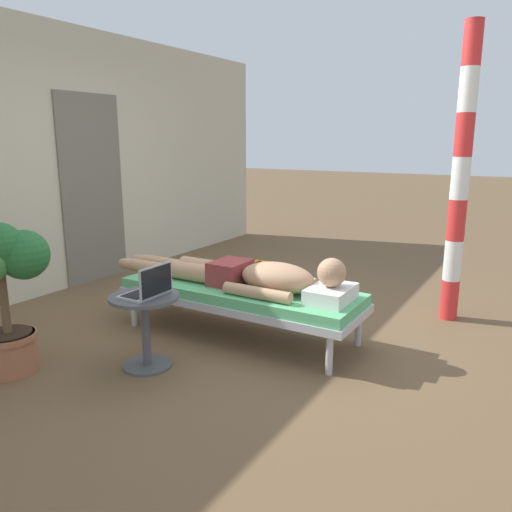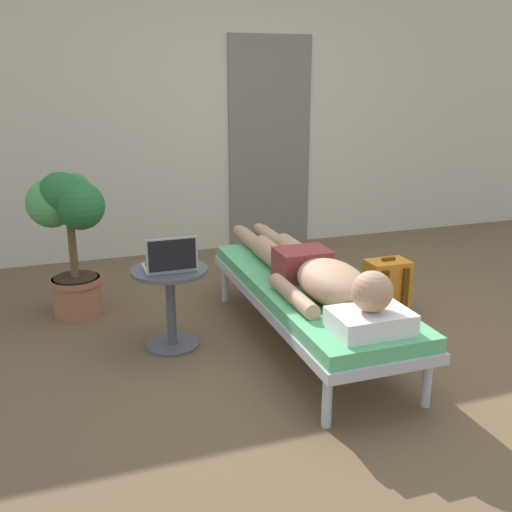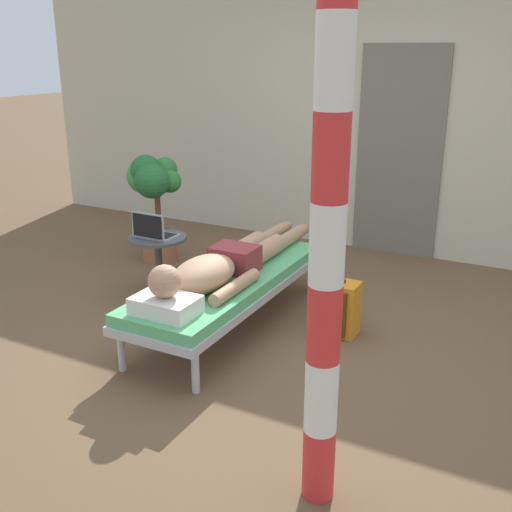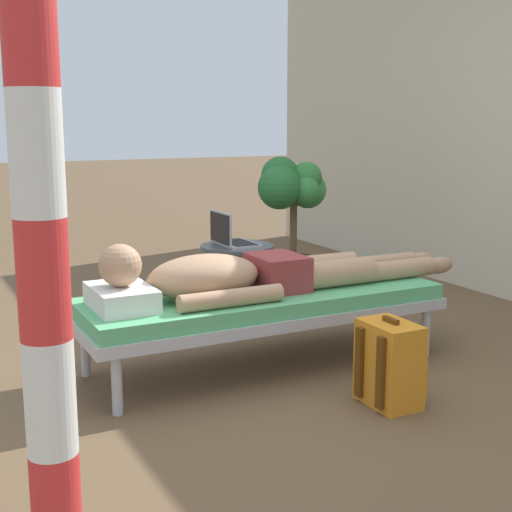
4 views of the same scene
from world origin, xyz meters
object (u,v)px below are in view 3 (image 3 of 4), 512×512
at_px(lounge_chair, 229,284).
at_px(laptop, 153,231).
at_px(backpack, 338,308).
at_px(person_reclining, 222,266).
at_px(potted_plant, 155,191).
at_px(side_table, 158,256).
at_px(porch_post, 327,244).

bearing_deg(lounge_chair, laptop, 166.54).
height_order(laptop, backpack, laptop).
relative_size(person_reclining, potted_plant, 2.06).
xyz_separation_m(side_table, porch_post, (2.11, -1.63, 0.89)).
bearing_deg(person_reclining, potted_plant, 142.30).
height_order(side_table, laptop, laptop).
distance_m(side_table, potted_plant, 0.97).
height_order(laptop, potted_plant, potted_plant).
bearing_deg(porch_post, potted_plant, 138.64).
height_order(side_table, potted_plant, potted_plant).
height_order(person_reclining, potted_plant, potted_plant).
bearing_deg(potted_plant, laptop, -54.15).
height_order(backpack, potted_plant, potted_plant).
relative_size(backpack, potted_plant, 0.40).
distance_m(potted_plant, porch_post, 3.60).
xyz_separation_m(lounge_chair, laptop, (-0.83, 0.20, 0.24)).
xyz_separation_m(person_reclining, laptop, (-0.83, 0.30, 0.07)).
bearing_deg(side_table, backpack, 1.30).
relative_size(laptop, porch_post, 0.12).
relative_size(lounge_chair, backpack, 4.71).
xyz_separation_m(lounge_chair, person_reclining, (0.00, -0.10, 0.17)).
height_order(side_table, porch_post, porch_post).
relative_size(lounge_chair, potted_plant, 1.89).
height_order(lounge_chair, potted_plant, potted_plant).
distance_m(side_table, laptop, 0.23).
bearing_deg(side_table, laptop, -90.00).
relative_size(lounge_chair, side_table, 3.82).
distance_m(lounge_chair, backpack, 0.82).
distance_m(side_table, porch_post, 2.81).
relative_size(lounge_chair, laptop, 6.44).
height_order(backpack, porch_post, porch_post).
relative_size(person_reclining, porch_post, 0.87).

